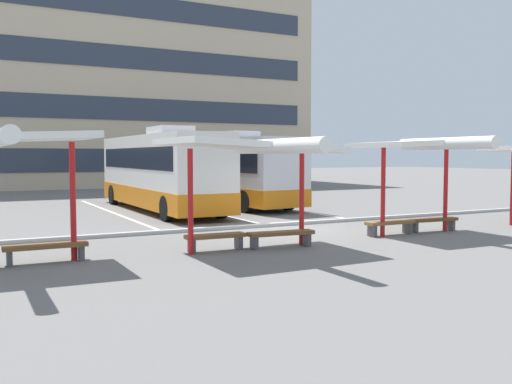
{
  "coord_description": "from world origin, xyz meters",
  "views": [
    {
      "loc": [
        -9.64,
        -16.26,
        2.52
      ],
      "look_at": [
        0.41,
        3.07,
        1.1
      ],
      "focal_mm": 39.41,
      "sensor_mm": 36.0,
      "label": 1
    }
  ],
  "objects": [
    {
      "name": "bench_1",
      "position": [
        -7.99,
        -2.4,
        0.34
      ],
      "size": [
        1.89,
        0.43,
        0.45
      ],
      "color": "brown",
      "rests_on": "ground"
    },
    {
      "name": "bench_2",
      "position": [
        -3.8,
        -2.72,
        0.33
      ],
      "size": [
        1.64,
        0.48,
        0.45
      ],
      "color": "brown",
      "rests_on": "ground"
    },
    {
      "name": "terminal_building",
      "position": [
        0.03,
        33.89,
        9.89
      ],
      "size": [
        37.0,
        13.83,
        22.52
      ],
      "color": "#C6B293",
      "rests_on": "ground"
    },
    {
      "name": "lane_stripe_0",
      "position": [
        -3.87,
        8.84,
        0.0
      ],
      "size": [
        0.16,
        14.0,
        0.01
      ],
      "primitive_type": "cube",
      "color": "white",
      "rests_on": "ground"
    },
    {
      "name": "coach_bus_0",
      "position": [
        -1.7,
        8.52,
        1.74
      ],
      "size": [
        2.6,
        11.76,
        3.77
      ],
      "color": "silver",
      "rests_on": "ground"
    },
    {
      "name": "platform_kerb",
      "position": [
        0.0,
        1.07,
        0.06
      ],
      "size": [
        44.0,
        0.24,
        0.12
      ],
      "primitive_type": "cube",
      "color": "#ADADA8",
      "rests_on": "ground"
    },
    {
      "name": "coach_bus_1",
      "position": [
        2.05,
        10.07,
        1.71
      ],
      "size": [
        3.49,
        11.96,
        3.69
      ],
      "color": "silver",
      "rests_on": "ground"
    },
    {
      "name": "lane_stripe_2",
      "position": [
        3.87,
        8.84,
        0.0
      ],
      "size": [
        0.16,
        14.0,
        0.01
      ],
      "primitive_type": "cube",
      "color": "white",
      "rests_on": "ground"
    },
    {
      "name": "waiting_shelter_2",
      "position": [
        3.19,
        -2.95,
        2.83
      ],
      "size": [
        3.66,
        4.39,
        3.07
      ],
      "color": "red",
      "rests_on": "ground"
    },
    {
      "name": "waiting_shelter_1",
      "position": [
        -2.9,
        -3.18,
        2.72
      ],
      "size": [
        4.33,
        5.19,
        2.97
      ],
      "color": "red",
      "rests_on": "ground"
    },
    {
      "name": "bench_3",
      "position": [
        -2.0,
        -3.06,
        0.34
      ],
      "size": [
        1.92,
        0.57,
        0.45
      ],
      "color": "brown",
      "rests_on": "ground"
    },
    {
      "name": "waiting_shelter_0",
      "position": [
        -8.89,
        -2.63,
        2.84
      ],
      "size": [
        4.08,
        4.32,
        3.08
      ],
      "color": "red",
      "rests_on": "ground"
    },
    {
      "name": "bench_4",
      "position": [
        2.29,
        -2.55,
        0.34
      ],
      "size": [
        1.75,
        0.44,
        0.45
      ],
      "color": "brown",
      "rests_on": "ground"
    },
    {
      "name": "lane_stripe_1",
      "position": [
        0.0,
        8.84,
        0.0
      ],
      "size": [
        0.16,
        14.0,
        0.01
      ],
      "primitive_type": "cube",
      "color": "white",
      "rests_on": "ground"
    },
    {
      "name": "ground_plane",
      "position": [
        0.0,
        0.0,
        0.0
      ],
      "size": [
        160.0,
        160.0,
        0.0
      ],
      "primitive_type": "plane",
      "color": "slate"
    },
    {
      "name": "bench_5",
      "position": [
        4.09,
        -2.55,
        0.34
      ],
      "size": [
        1.85,
        0.57,
        0.45
      ],
      "color": "brown",
      "rests_on": "ground"
    }
  ]
}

